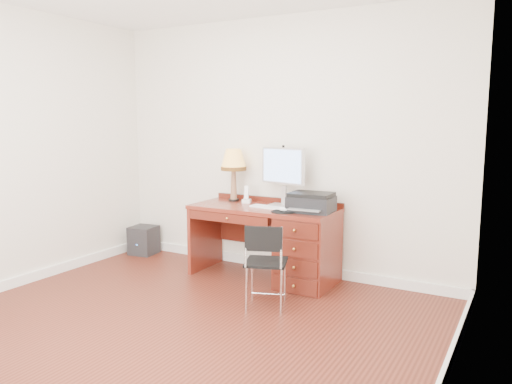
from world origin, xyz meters
The scene contains 12 objects.
ground centered at (0.00, 0.00, 0.00)m, with size 4.00×4.00×0.00m, color #40170E.
room_shell centered at (0.00, 0.63, 0.05)m, with size 4.00×4.00×4.00m.
desk centered at (0.32, 1.40, 0.41)m, with size 1.50×0.67×0.75m.
monitor centered at (0.13, 1.56, 1.13)m, with size 0.52×0.21×0.60m.
keyboard centered at (0.10, 1.35, 0.76)m, with size 0.43×0.12×0.02m, color white.
mouse_pad centered at (0.31, 1.23, 0.76)m, with size 0.25×0.25×0.05m.
printer centered at (0.53, 1.38, 0.84)m, with size 0.43×0.35×0.19m.
leg_lamp centered at (-0.46, 1.56, 1.17)m, with size 0.28×0.28×0.57m.
phone centered at (-0.27, 1.52, 0.80)m, with size 0.11×0.11×0.18m.
pen_cup centered at (0.27, 1.53, 0.80)m, with size 0.08×0.08×0.10m, color black.
chair centered at (0.40, 0.65, 0.45)m, with size 0.45×0.46×0.75m.
equipment_box centered at (-1.73, 1.50, 0.17)m, with size 0.29×0.29×0.34m, color black.
Camera 1 is at (2.39, -3.02, 1.63)m, focal length 35.00 mm.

